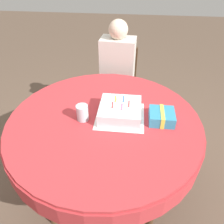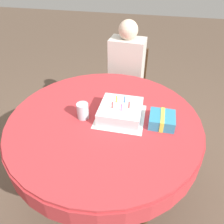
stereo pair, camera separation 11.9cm
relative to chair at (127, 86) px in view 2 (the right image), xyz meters
name	(u,v)px [view 2 (the right image)]	position (x,y,z in m)	size (l,w,h in m)	color
ground_plane	(106,185)	(-0.02, -0.93, -0.47)	(12.00, 12.00, 0.00)	brown
dining_table	(104,128)	(-0.02, -0.93, 0.20)	(1.31, 1.31, 0.76)	#BC3338
chair	(127,86)	(0.00, 0.00, 0.00)	(0.42, 0.42, 0.86)	#4C331E
person	(126,71)	(-0.01, -0.09, 0.22)	(0.34, 0.32, 1.17)	beige
napkin	(120,116)	(0.09, -0.89, 0.29)	(0.32, 0.32, 0.00)	white
birthday_cake	(121,111)	(0.09, -0.89, 0.34)	(0.27, 0.27, 0.13)	white
drinking_glass	(83,111)	(-0.16, -0.95, 0.35)	(0.08, 0.08, 0.11)	silver
gift_box	(162,120)	(0.36, -0.91, 0.33)	(0.16, 0.17, 0.08)	teal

